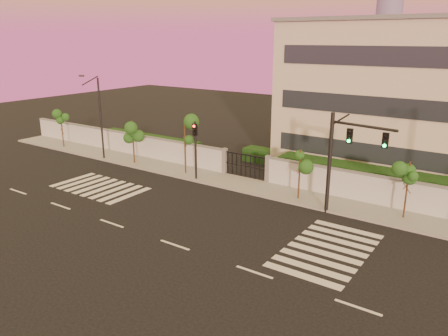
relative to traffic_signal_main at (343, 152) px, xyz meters
The scene contains 14 objects.
ground 11.49m from the traffic_signal_main, 122.18° to the right, with size 120.00×120.00×0.00m, color black.
sidewalk 7.12m from the traffic_signal_main, 166.19° to the left, with size 60.00×3.00×0.15m, color gray.
perimeter_wall 7.00m from the traffic_signal_main, 152.65° to the left, with size 60.00×0.36×2.20m.
hedge_row 7.95m from the traffic_signal_main, 128.91° to the left, with size 41.00×4.25×1.80m.
institutional_building 13.47m from the traffic_signal_main, 75.74° to the left, with size 24.40×12.40×12.25m.
road_markings 9.91m from the traffic_signal_main, 143.85° to the right, with size 57.00×7.62×0.02m.
street_tree_a 29.23m from the traffic_signal_main, behind, with size 1.32×1.05×3.75m.
street_tree_b 19.01m from the traffic_signal_main, behind, with size 1.51×1.20×3.89m.
street_tree_c 13.33m from the traffic_signal_main, behind, with size 1.54×1.23×4.63m.
street_tree_d 3.60m from the traffic_signal_main, 163.88° to the left, with size 1.40×1.11×3.59m.
street_tree_e 4.13m from the traffic_signal_main, 23.52° to the left, with size 1.30×1.03×3.72m.
traffic_signal_main is the anchor object (origin of this frame).
traffic_signal_secondary 11.72m from the traffic_signal_main, behind, with size 0.36×0.35×4.68m.
streetlight_west 22.43m from the traffic_signal_main, behind, with size 0.46×1.86×7.74m.
Camera 1 is at (14.34, -16.06, 10.76)m, focal length 35.00 mm.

